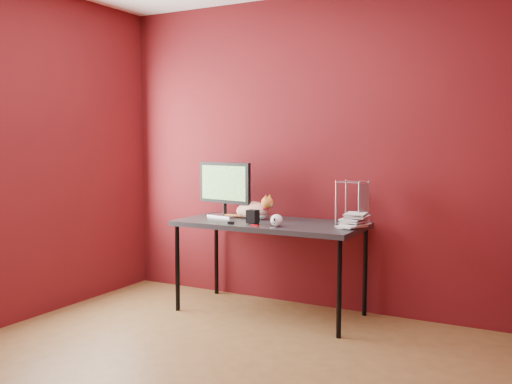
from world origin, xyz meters
The scene contains 11 objects.
room centered at (0.00, 0.00, 1.45)m, with size 3.52×3.52×2.61m.
desk centered at (-0.15, 1.37, 0.70)m, with size 1.50×0.70×0.75m.
monitor centered at (-0.62, 1.44, 1.01)m, with size 0.54×0.21×0.47m.
cat centered at (-0.35, 1.45, 0.83)m, with size 0.46×0.23×0.22m.
skull_mug centered at (0.02, 1.15, 0.80)m, with size 0.10×0.10×0.09m.
speaker centered at (-0.19, 1.16, 0.80)m, with size 0.10×0.10×0.12m.
book_stack centered at (0.48, 1.40, 1.37)m, with size 0.22×0.25×1.24m.
wire_rack centered at (0.48, 1.54, 0.92)m, with size 0.22×0.19×0.34m.
pocket_knife centered at (-0.14, 1.08, 0.76)m, with size 0.07×0.02×0.01m, color #B30D14.
black_gadget centered at (-0.36, 1.10, 0.76)m, with size 0.05×0.03×0.02m, color black.
washer centered at (0.02, 1.08, 0.75)m, with size 0.05×0.05×0.00m, color silver.
Camera 1 is at (1.90, -2.68, 1.39)m, focal length 40.00 mm.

